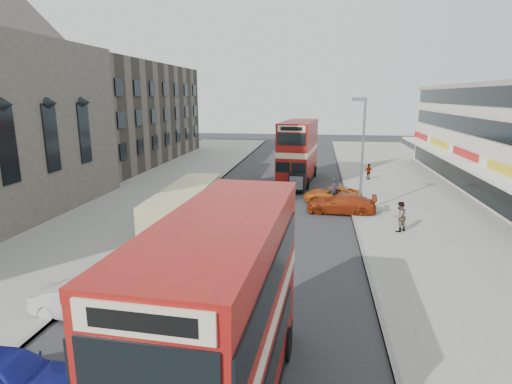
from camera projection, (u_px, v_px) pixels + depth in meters
The scene contains 18 objects.
ground at pixel (198, 362), 13.13m from camera, with size 160.00×160.00×0.00m, color #28282B.
road_surface at pixel (270, 203), 32.38m from camera, with size 12.00×90.00×0.01m, color #28282B.
pavement_right at pixel (431, 209), 30.64m from camera, with size 12.00×90.00×0.15m, color gray.
pavement_left at pixel (126, 197), 34.10m from camera, with size 12.00×90.00×0.15m, color gray.
kerb_left at pixel (195, 200), 33.25m from camera, with size 0.20×90.00×0.16m, color gray.
kerb_right at pixel (350, 206), 31.49m from camera, with size 0.20×90.00×0.16m, color gray.
brick_terrace at pixel (112, 114), 51.53m from camera, with size 14.00×28.00×12.00m, color #66594C.
street_lamp at pixel (362, 147), 28.43m from camera, with size 1.00×0.20×8.12m.
bus_main at pixel (224, 319), 10.35m from camera, with size 3.06×9.73×5.29m.
bus_second at pixel (298, 151), 39.99m from camera, with size 3.63×10.50×5.67m.
coach at pixel (186, 208), 25.43m from camera, with size 2.75×9.75×2.57m.
car_left_near at pixel (5, 376), 11.35m from camera, with size 1.72×4.27×1.46m, color navy.
car_left_front at pixel (83, 302), 15.63m from camera, with size 1.36×3.89×1.28m, color beige.
car_right_a at pixel (341, 204), 29.53m from camera, with size 1.98×4.87×1.41m, color #962D0F.
car_right_b at pixel (332, 195), 32.53m from camera, with size 2.10×4.56×1.27m, color #CD5E14.
pedestrian_near at pixel (400, 216), 25.07m from camera, with size 0.70×0.47×1.89m, color gray.
pedestrian_far at pixel (368, 171), 40.85m from camera, with size 0.90×0.38×1.54m, color gray.
cyclist at pixel (334, 197), 31.65m from camera, with size 0.86×1.94×2.11m.
Camera 1 is at (3.54, -11.15, 8.25)m, focal length 29.05 mm.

